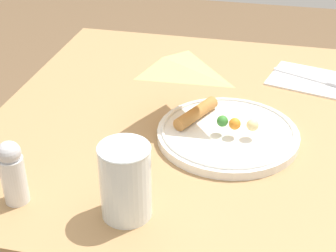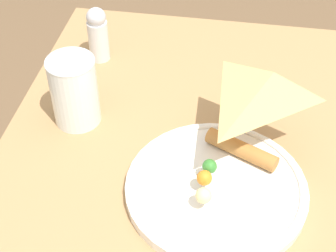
# 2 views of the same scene
# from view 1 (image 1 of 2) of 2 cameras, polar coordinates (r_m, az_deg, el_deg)

# --- Properties ---
(dining_table) EXTENTS (1.01, 0.82, 0.72)m
(dining_table) POSITION_cam_1_polar(r_m,az_deg,el_deg) (1.05, 9.03, -4.75)
(dining_table) COLOR #A87F51
(dining_table) RESTS_ON ground_plane
(plate_pizza) EXTENTS (0.26, 0.26, 0.05)m
(plate_pizza) POSITION_cam_1_polar(r_m,az_deg,el_deg) (0.93, 6.64, -0.61)
(plate_pizza) COLOR white
(plate_pizza) RESTS_ON dining_table
(milk_glass) EXTENTS (0.08, 0.08, 0.12)m
(milk_glass) POSITION_cam_1_polar(r_m,az_deg,el_deg) (0.74, -4.73, -6.27)
(milk_glass) COLOR white
(milk_glass) RESTS_ON dining_table
(napkin_folded) EXTENTS (0.23, 0.18, 0.00)m
(napkin_folded) POSITION_cam_1_polar(r_m,az_deg,el_deg) (1.18, 16.19, 4.78)
(napkin_folded) COLOR white
(napkin_folded) RESTS_ON dining_table
(butter_knife) EXTENTS (0.20, 0.10, 0.01)m
(butter_knife) POSITION_cam_1_polar(r_m,az_deg,el_deg) (1.18, 16.70, 4.84)
(butter_knife) COLOR #B2B2B7
(butter_knife) RESTS_ON napkin_folded
(salt_shaker) EXTENTS (0.04, 0.04, 0.11)m
(salt_shaker) POSITION_cam_1_polar(r_m,az_deg,el_deg) (0.80, -16.84, -4.91)
(salt_shaker) COLOR silver
(salt_shaker) RESTS_ON dining_table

